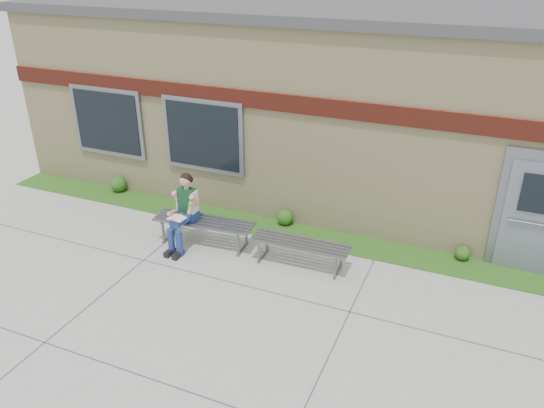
% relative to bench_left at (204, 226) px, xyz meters
% --- Properties ---
extents(ground, '(80.00, 80.00, 0.00)m').
position_rel_bench_left_xyz_m(ground, '(2.24, -1.51, -0.40)').
color(ground, '#9E9E99').
rests_on(ground, ground).
extents(grass_strip, '(16.00, 0.80, 0.02)m').
position_rel_bench_left_xyz_m(grass_strip, '(2.24, 1.09, -0.39)').
color(grass_strip, '#2C5015').
rests_on(grass_strip, ground).
extents(school_building, '(16.20, 6.22, 4.20)m').
position_rel_bench_left_xyz_m(school_building, '(2.24, 4.47, 1.70)').
color(school_building, beige).
rests_on(school_building, ground).
extents(bench_left, '(2.03, 0.72, 0.52)m').
position_rel_bench_left_xyz_m(bench_left, '(0.00, 0.00, 0.00)').
color(bench_left, slate).
rests_on(bench_left, ground).
extents(bench_right, '(1.84, 0.55, 0.48)m').
position_rel_bench_left_xyz_m(bench_right, '(2.00, 0.00, -0.03)').
color(bench_right, slate).
rests_on(bench_right, ground).
extents(girl, '(0.52, 0.89, 1.49)m').
position_rel_bench_left_xyz_m(girl, '(-0.30, -0.22, 0.38)').
color(girl, navy).
rests_on(girl, ground).
extents(shrub_west, '(0.37, 0.37, 0.37)m').
position_rel_bench_left_xyz_m(shrub_west, '(-3.12, 1.34, -0.19)').
color(shrub_west, '#2C5015').
rests_on(shrub_west, grass_strip).
extents(shrub_mid, '(0.34, 0.34, 0.34)m').
position_rel_bench_left_xyz_m(shrub_mid, '(1.17, 1.34, -0.21)').
color(shrub_mid, '#2C5015').
rests_on(shrub_mid, grass_strip).
extents(shrub_east, '(0.28, 0.28, 0.28)m').
position_rel_bench_left_xyz_m(shrub_east, '(4.76, 1.34, -0.24)').
color(shrub_east, '#2C5015').
rests_on(shrub_east, grass_strip).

